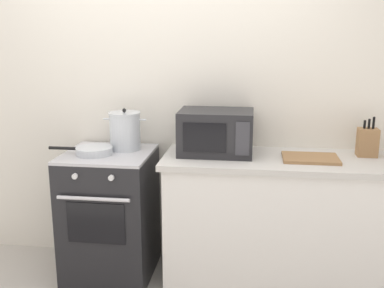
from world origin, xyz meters
The scene contains 9 objects.
back_wall centered at (0.30, 0.97, 1.25)m, with size 4.40×0.10×2.50m, color silver.
lower_cabinet_right centered at (0.90, 0.62, 0.44)m, with size 1.64×0.56×0.88m, color white.
countertop_right centered at (0.90, 0.62, 0.90)m, with size 1.70×0.60×0.04m, color beige.
stove centered at (-0.35, 0.60, 0.46)m, with size 0.60×0.64×0.92m.
stock_pot centered at (-0.25, 0.71, 1.05)m, with size 0.31×0.22×0.30m.
frying_pan centered at (-0.43, 0.54, 0.95)m, with size 0.45×0.25×0.05m.
microwave centered at (0.40, 0.68, 1.07)m, with size 0.50×0.37×0.30m.
cutting_board centered at (1.03, 0.60, 0.93)m, with size 0.36×0.26×0.02m, color #997047.
knife_block centered at (1.41, 0.74, 1.02)m, with size 0.13×0.10×0.27m.
Camera 1 is at (0.64, -2.34, 1.72)m, focal length 42.39 mm.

